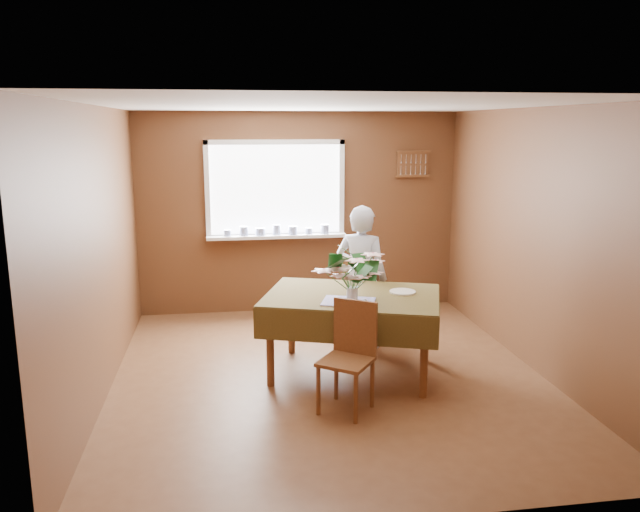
{
  "coord_description": "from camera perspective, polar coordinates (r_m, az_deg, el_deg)",
  "views": [
    {
      "loc": [
        -0.93,
        -5.47,
        2.33
      ],
      "look_at": [
        0.0,
        0.55,
        1.05
      ],
      "focal_mm": 35.0,
      "sensor_mm": 36.0,
      "label": 1
    }
  ],
  "objects": [
    {
      "name": "wall_left",
      "position": [
        5.68,
        -19.48,
        0.22
      ],
      "size": [
        0.0,
        4.5,
        4.5
      ],
      "primitive_type": "plane",
      "rotation": [
        1.57,
        0.0,
        1.57
      ],
      "color": "brown",
      "rests_on": "floor"
    },
    {
      "name": "wall_back",
      "position": [
        7.85,
        -1.89,
        3.95
      ],
      "size": [
        4.0,
        0.0,
        4.0
      ],
      "primitive_type": "plane",
      "rotation": [
        1.57,
        0.0,
        0.0
      ],
      "color": "brown",
      "rests_on": "floor"
    },
    {
      "name": "wall_right",
      "position": [
        6.3,
        19.1,
        1.33
      ],
      "size": [
        0.0,
        4.5,
        4.5
      ],
      "primitive_type": "plane",
      "rotation": [
        1.57,
        0.0,
        -1.57
      ],
      "color": "brown",
      "rests_on": "floor"
    },
    {
      "name": "side_plate",
      "position": [
        5.95,
        7.57,
        -3.27
      ],
      "size": [
        0.34,
        0.34,
        0.01
      ],
      "primitive_type": "cylinder",
      "rotation": [
        0.0,
        0.0,
        -0.58
      ],
      "color": "white",
      "rests_on": "dining_table"
    },
    {
      "name": "spoon_rack",
      "position": [
        8.06,
        8.51,
        8.32
      ],
      "size": [
        0.44,
        0.05,
        0.33
      ],
      "color": "brown",
      "rests_on": "wall_back"
    },
    {
      "name": "table_knife",
      "position": [
        5.55,
        4.38,
        -4.28
      ],
      "size": [
        0.02,
        0.23,
        0.0
      ],
      "primitive_type": "cube",
      "rotation": [
        0.0,
        0.0,
        -0.0
      ],
      "color": "silver",
      "rests_on": "dining_table"
    },
    {
      "name": "floor",
      "position": [
        6.02,
        0.81,
        -10.91
      ],
      "size": [
        4.5,
        4.5,
        0.0
      ],
      "primitive_type": "plane",
      "color": "brown",
      "rests_on": "ground"
    },
    {
      "name": "chair_near",
      "position": [
        5.22,
        2.76,
        -8.65
      ],
      "size": [
        0.55,
        0.55,
        0.91
      ],
      "rotation": [
        0.0,
        0.0,
        -0.63
      ],
      "color": "brown",
      "rests_on": "floor"
    },
    {
      "name": "chair_far",
      "position": [
        6.77,
        3.75,
        -3.57
      ],
      "size": [
        0.54,
        0.54,
        0.98
      ],
      "rotation": [
        0.0,
        0.0,
        2.78
      ],
      "color": "brown",
      "rests_on": "floor"
    },
    {
      "name": "dining_table",
      "position": [
        5.87,
        2.95,
        -4.42
      ],
      "size": [
        1.87,
        1.56,
        0.79
      ],
      "rotation": [
        0.0,
        0.0,
        -0.33
      ],
      "color": "brown",
      "rests_on": "floor"
    },
    {
      "name": "ceiling",
      "position": [
        5.55,
        0.89,
        13.62
      ],
      "size": [
        4.5,
        4.5,
        0.0
      ],
      "primitive_type": "plane",
      "rotation": [
        3.14,
        0.0,
        0.0
      ],
      "color": "white",
      "rests_on": "wall_back"
    },
    {
      "name": "flower_bouquet",
      "position": [
        5.54,
        2.99,
        -1.25
      ],
      "size": [
        0.53,
        0.53,
        0.45
      ],
      "rotation": [
        0.0,
        0.0,
        -0.08
      ],
      "color": "white",
      "rests_on": "dining_table"
    },
    {
      "name": "seated_woman",
      "position": [
        6.56,
        3.79,
        -1.97
      ],
      "size": [
        0.67,
        0.6,
        1.53
      ],
      "primitive_type": "imported",
      "rotation": [
        0.0,
        0.0,
        2.6
      ],
      "color": "white",
      "rests_on": "floor"
    },
    {
      "name": "window_assembly",
      "position": [
        7.75,
        -4.04,
        4.53
      ],
      "size": [
        1.72,
        0.2,
        1.22
      ],
      "color": "white",
      "rests_on": "wall_back"
    },
    {
      "name": "wall_front",
      "position": [
        3.52,
        6.99,
        -6.08
      ],
      "size": [
        4.0,
        0.0,
        4.0
      ],
      "primitive_type": "plane",
      "rotation": [
        -1.57,
        0.0,
        0.0
      ],
      "color": "brown",
      "rests_on": "floor"
    }
  ]
}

